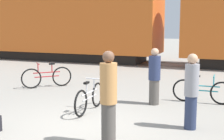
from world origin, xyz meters
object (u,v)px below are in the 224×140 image
bicycle_maroon (47,77)px  person_in_tan (108,98)px  freight_train (172,13)px  person_in_grey (191,91)px  bicycle_teal (203,91)px  person_in_navy (154,76)px  bicycle_silver (90,98)px

bicycle_maroon → person_in_tan: size_ratio=0.74×
person_in_tan → bicycle_maroon: bearing=36.7°
freight_train → person_in_grey: (2.36, -10.43, -1.98)m
bicycle_teal → person_in_navy: size_ratio=1.08×
bicycle_silver → person_in_tan: size_ratio=0.94×
person_in_tan → person_in_grey: bearing=-48.4°
bicycle_maroon → person_in_navy: bearing=-13.0°
bicycle_teal → person_in_grey: bearing=-91.1°
person_in_grey → person_in_navy: bearing=148.7°
bicycle_silver → bicycle_teal: (2.66, 1.94, -0.01)m
freight_train → bicycle_silver: size_ratio=15.24×
bicycle_teal → person_in_grey: (-0.05, -2.39, 0.48)m
bicycle_maroon → person_in_navy: 4.26m
bicycle_silver → person_in_grey: person_in_grey is taller
bicycle_silver → person_in_navy: (1.39, 1.29, 0.44)m
bicycle_teal → person_in_tan: (-1.36, -3.89, 0.55)m
freight_train → person_in_tan: bearing=-85.0°
freight_train → person_in_navy: bearing=-82.5°
bicycle_silver → bicycle_teal: bearing=36.1°
person_in_tan → person_in_navy: person_in_tan is taller
freight_train → bicycle_maroon: freight_train is taller
bicycle_maroon → bicycle_teal: (5.39, -0.31, -0.02)m
bicycle_maroon → person_in_grey: person_in_grey is taller
person_in_grey → person_in_tan: bearing=-107.5°
bicycle_maroon → person_in_tan: person_in_tan is taller
bicycle_maroon → person_in_grey: 6.00m
freight_train → bicycle_silver: freight_train is taller
freight_train → bicycle_maroon: (-2.98, -7.73, -2.44)m
bicycle_silver → person_in_navy: size_ratio=1.05×
person_in_tan → person_in_grey: person_in_tan is taller
person_in_tan → person_in_grey: 1.99m
bicycle_silver → bicycle_maroon: bearing=140.6°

